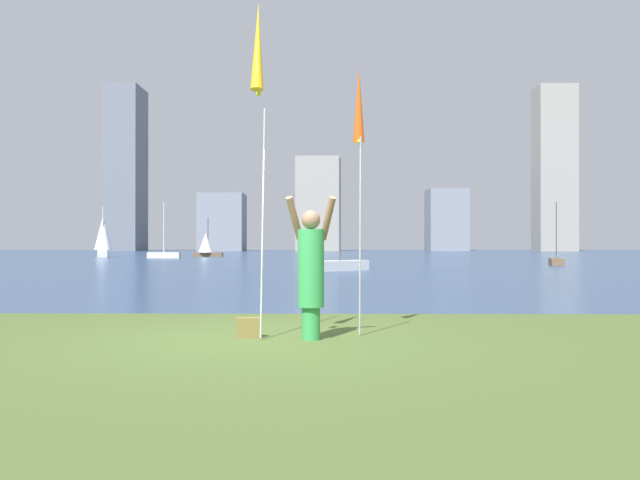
% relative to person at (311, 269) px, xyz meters
% --- Properties ---
extents(ground, '(120.00, 138.00, 0.12)m').
position_rel_person_xyz_m(ground, '(-0.68, 50.99, -0.97)').
color(ground, '#475B28').
extents(person, '(0.68, 0.50, 1.85)m').
position_rel_person_xyz_m(person, '(0.00, 0.00, 0.00)').
color(person, green).
rests_on(person, ground).
extents(kite_flag_left, '(0.16, 1.09, 4.21)m').
position_rel_person_xyz_m(kite_flag_left, '(-0.64, -0.38, 2.63)').
color(kite_flag_left, '#B2B2B7').
rests_on(kite_flag_left, ground).
extents(kite_flag_right, '(0.16, 0.71, 3.62)m').
position_rel_person_xyz_m(kite_flag_right, '(0.64, 0.59, 2.11)').
color(kite_flag_right, '#B2B2B7').
rests_on(kite_flag_right, ground).
extents(bag, '(0.31, 0.16, 0.26)m').
position_rel_person_xyz_m(bag, '(-0.82, 0.18, -0.78)').
color(bag, olive).
rests_on(bag, ground).
extents(sailboat_1, '(1.89, 3.14, 4.47)m').
position_rel_person_xyz_m(sailboat_1, '(-19.95, 52.03, 0.92)').
color(sailboat_1, silver).
rests_on(sailboat_1, ground).
extents(sailboat_3, '(0.99, 1.80, 3.55)m').
position_rel_person_xyz_m(sailboat_3, '(12.91, 29.77, -0.67)').
color(sailboat_3, brown).
rests_on(sailboat_3, ground).
extents(sailboat_5, '(2.73, 2.76, 5.08)m').
position_rel_person_xyz_m(sailboat_5, '(0.70, 22.13, -0.61)').
color(sailboat_5, white).
rests_on(sailboat_5, ground).
extents(sailboat_6, '(2.82, 0.90, 4.64)m').
position_rel_person_xyz_m(sailboat_6, '(-13.57, 48.17, -0.58)').
color(sailboat_6, silver).
rests_on(sailboat_6, ground).
extents(sailboat_7, '(2.70, 1.36, 3.56)m').
position_rel_person_xyz_m(sailboat_7, '(-11.12, 54.11, 0.20)').
color(sailboat_7, brown).
rests_on(sailboat_7, ground).
extents(skyline_tower_0, '(5.24, 7.51, 26.25)m').
position_rel_person_xyz_m(skyline_tower_0, '(-32.60, 101.25, 12.22)').
color(skyline_tower_0, slate).
rests_on(skyline_tower_0, ground).
extents(skyline_tower_1, '(6.90, 6.45, 8.94)m').
position_rel_person_xyz_m(skyline_tower_1, '(-16.58, 98.36, 3.56)').
color(skyline_tower_1, gray).
rests_on(skyline_tower_1, ground).
extents(skyline_tower_2, '(6.78, 4.06, 14.79)m').
position_rel_person_xyz_m(skyline_tower_2, '(-1.75, 99.38, 6.49)').
color(skyline_tower_2, gray).
rests_on(skyline_tower_2, ground).
extents(skyline_tower_3, '(6.03, 7.32, 9.77)m').
position_rel_person_xyz_m(skyline_tower_3, '(18.83, 101.03, 3.98)').
color(skyline_tower_3, gray).
rests_on(skyline_tower_3, ground).
extents(skyline_tower_4, '(5.72, 5.06, 25.29)m').
position_rel_person_xyz_m(skyline_tower_4, '(34.75, 97.18, 11.74)').
color(skyline_tower_4, gray).
rests_on(skyline_tower_4, ground).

